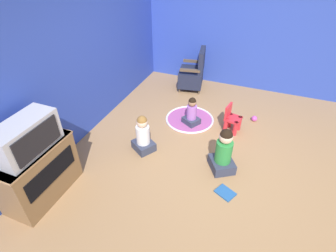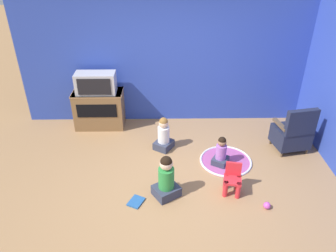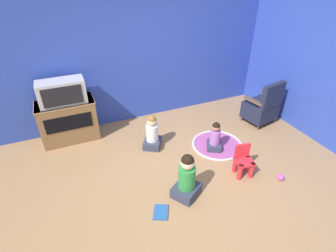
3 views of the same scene
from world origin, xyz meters
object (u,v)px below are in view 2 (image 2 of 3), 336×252
at_px(child_watching_center, 164,135).
at_px(yellow_kid_chair, 232,181).
at_px(child_watching_left, 221,153).
at_px(toy_ball, 267,205).
at_px(tv_cabinet, 99,109).
at_px(television, 96,83).
at_px(book, 136,202).
at_px(child_watching_right, 166,179).
at_px(black_armchair, 293,133).

bearing_deg(child_watching_center, yellow_kid_chair, -107.43).
distance_m(child_watching_left, toy_ball, 1.20).
bearing_deg(tv_cabinet, toy_ball, -40.82).
relative_size(television, child_watching_center, 1.19).
bearing_deg(book, toy_ball, -67.97).
height_order(television, book, television).
bearing_deg(toy_ball, book, 175.58).
bearing_deg(book, child_watching_center, 10.11).
distance_m(tv_cabinet, child_watching_center, 1.55).
xyz_separation_m(child_watching_center, book, (-0.42, -1.42, -0.26)).
height_order(toy_ball, book, toy_ball).
xyz_separation_m(television, child_watching_center, (1.29, -0.80, -0.69)).
relative_size(yellow_kid_chair, child_watching_left, 0.92).
distance_m(television, book, 2.57).
xyz_separation_m(television, child_watching_right, (1.33, -2.06, -0.66)).
distance_m(child_watching_right, toy_ball, 1.51).
bearing_deg(black_armchair, tv_cabinet, -25.28).
height_order(television, child_watching_center, television).
bearing_deg(tv_cabinet, child_watching_left, -30.44).
height_order(child_watching_left, toy_ball, child_watching_left).
relative_size(tv_cabinet, black_armchair, 1.08).
distance_m(television, yellow_kid_chair, 3.17).
distance_m(child_watching_center, book, 1.50).
height_order(black_armchair, yellow_kid_chair, black_armchair).
bearing_deg(yellow_kid_chair, child_watching_center, 141.67).
bearing_deg(yellow_kid_chair, tv_cabinet, 149.75).
relative_size(child_watching_right, toy_ball, 6.85).
bearing_deg(book, television, 48.03).
bearing_deg(television, child_watching_left, -29.73).
xyz_separation_m(television, child_watching_left, (2.27, -1.30, -0.73)).
height_order(tv_cabinet, toy_ball, tv_cabinet).
bearing_deg(tv_cabinet, black_armchair, -14.52).
relative_size(black_armchair, child_watching_left, 1.69).
bearing_deg(child_watching_center, toy_ball, -104.49).
bearing_deg(black_armchair, book, 15.14).
bearing_deg(child_watching_left, book, 153.48).
xyz_separation_m(toy_ball, book, (-1.91, 0.15, -0.04)).
distance_m(television, black_armchair, 3.77).
distance_m(child_watching_left, book, 1.68).
bearing_deg(toy_ball, tv_cabinet, 139.18).
distance_m(tv_cabinet, yellow_kid_chair, 3.11).
bearing_deg(book, child_watching_left, -29.90).
height_order(yellow_kid_chair, book, yellow_kid_chair).
xyz_separation_m(child_watching_left, child_watching_center, (-0.97, 0.49, 0.04)).
distance_m(tv_cabinet, television, 0.57).
distance_m(black_armchair, yellow_kid_chair, 1.70).
bearing_deg(child_watching_right, toy_ball, -44.51).
relative_size(television, yellow_kid_chair, 1.54).
relative_size(television, child_watching_left, 1.41).
bearing_deg(black_armchair, child_watching_center, -13.11).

